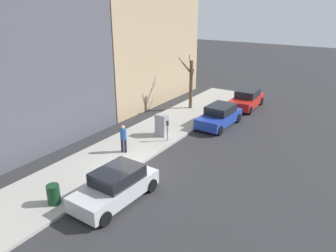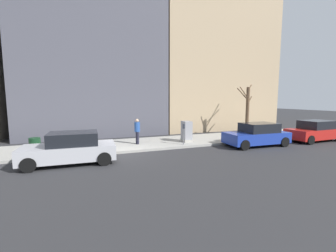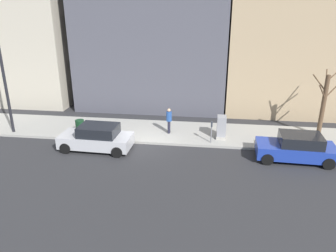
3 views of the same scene
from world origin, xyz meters
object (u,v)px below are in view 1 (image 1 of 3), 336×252
object	(u,v)px
trash_bin	(54,194)
pedestrian_near_meter	(123,137)
parked_car_silver	(116,186)
parking_meter	(167,129)
parked_car_red	(247,99)
utility_box	(162,125)
bare_tree	(191,83)
parked_car_blue	(219,116)

from	to	relation	value
trash_bin	pedestrian_near_meter	size ratio (longest dim) A/B	0.54
parked_car_silver	parking_meter	distance (m)	6.86
parked_car_red	pedestrian_near_meter	xyz separation A→B (m)	(2.88, 12.71, 0.35)
utility_box	pedestrian_near_meter	size ratio (longest dim) A/B	0.86
parked_car_red	parked_car_silver	size ratio (longest dim) A/B	0.99
parked_car_red	parking_meter	size ratio (longest dim) A/B	3.14
parked_car_red	bare_tree	xyz separation A→B (m)	(3.78, 3.05, 1.55)
parked_car_blue	parked_car_silver	world-z (taller)	same
parked_car_red	trash_bin	distance (m)	18.58
pedestrian_near_meter	bare_tree	bearing A→B (deg)	94.52
utility_box	bare_tree	size ratio (longest dim) A/B	0.34
parked_car_red	parked_car_blue	bearing A→B (deg)	87.33
parked_car_blue	parking_meter	distance (m)	4.90
parked_car_blue	trash_bin	size ratio (longest dim) A/B	4.74
parked_car_blue	pedestrian_near_meter	world-z (taller)	pedestrian_near_meter
parking_meter	pedestrian_near_meter	size ratio (longest dim) A/B	0.81
bare_tree	parking_meter	bearing A→B (deg)	107.57
utility_box	pedestrian_near_meter	distance (m)	3.41
utility_box	parked_car_blue	bearing A→B (deg)	-119.72
parked_car_blue	trash_bin	bearing A→B (deg)	83.94
parked_car_red	parked_car_blue	world-z (taller)	same
utility_box	bare_tree	xyz separation A→B (m)	(1.34, -6.29, 1.44)
bare_tree	trash_bin	distance (m)	15.61
parking_meter	trash_bin	distance (m)	8.53
parked_car_silver	utility_box	xyz separation A→B (m)	(2.39, -7.30, 0.11)
parked_car_silver	parked_car_red	bearing A→B (deg)	-88.13
utility_box	trash_bin	distance (m)	9.14
trash_bin	pedestrian_near_meter	bearing A→B (deg)	-81.77
utility_box	parked_car_silver	bearing A→B (deg)	108.13
parked_car_red	utility_box	distance (m)	9.65
parked_car_silver	parking_meter	xyz separation A→B (m)	(1.54, -6.68, 0.24)
parked_car_red	utility_box	world-z (taller)	utility_box
parked_car_blue	parked_car_silver	distance (m)	11.35
parked_car_silver	trash_bin	distance (m)	2.71
parked_car_red	parked_car_blue	xyz separation A→B (m)	(0.13, 5.29, 0.00)
parked_car_red	trash_bin	world-z (taller)	parked_car_red
parked_car_blue	trash_bin	xyz separation A→B (m)	(1.91, 13.18, -0.14)
parked_car_blue	bare_tree	size ratio (longest dim) A/B	1.01
parking_meter	parked_car_red	bearing A→B (deg)	-99.11
trash_bin	pedestrian_near_meter	world-z (taller)	pedestrian_near_meter
parking_meter	bare_tree	size ratio (longest dim) A/B	0.32
parked_car_blue	trash_bin	world-z (taller)	parked_car_blue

